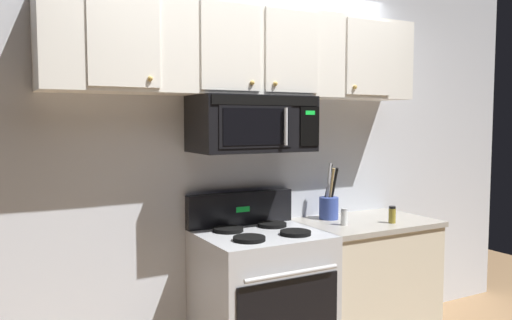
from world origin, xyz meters
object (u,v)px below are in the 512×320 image
Objects in this scene: salt_shaker at (344,217)px; stove_range at (261,301)px; utensil_crock_blue at (329,205)px; over_range_microwave at (252,124)px; spice_jar at (392,215)px.

stove_range is at bearing 174.40° from salt_shaker.
salt_shaker is (-0.04, -0.22, -0.04)m from utensil_crock_blue.
stove_range is 2.81× the size of utensil_crock_blue.
over_range_microwave reaches higher than salt_shaker.
stove_range is 0.78m from salt_shaker.
salt_shaker is 0.34m from spice_jar.
over_range_microwave is 0.88m from salt_shaker.
utensil_crock_blue is at bearing 14.30° from stove_range.
stove_range is at bearing -89.86° from over_range_microwave.
over_range_microwave is 1.91× the size of utensil_crock_blue.
salt_shaker is at bearing -16.22° from over_range_microwave.
stove_range reaches higher than spice_jar.
over_range_microwave reaches higher than utensil_crock_blue.
salt_shaker is (0.60, -0.18, -0.62)m from over_range_microwave.
utensil_crock_blue is at bearing 79.69° from salt_shaker.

